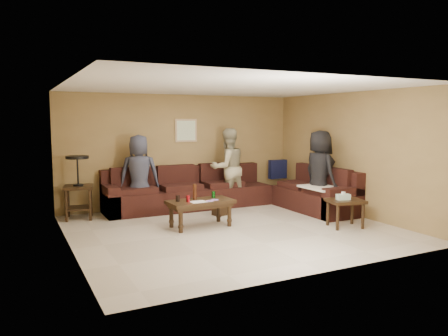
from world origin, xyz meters
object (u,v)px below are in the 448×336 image
object	(u,v)px
end_table_left	(78,186)
person_left	(139,174)
side_table_right	(345,204)
waste_bin	(220,208)
sectional_sofa	(234,195)
person_middle	(228,168)
coffee_table	(200,204)
person_right	(320,172)

from	to	relation	value
end_table_left	person_left	size ratio (longest dim) A/B	0.76
side_table_right	waste_bin	xyz separation A→B (m)	(-1.60, 1.90, -0.29)
end_table_left	sectional_sofa	bearing A→B (deg)	-9.82
end_table_left	person_middle	xyz separation A→B (m)	(3.18, -0.21, 0.23)
coffee_table	waste_bin	world-z (taller)	coffee_table
waste_bin	person_right	size ratio (longest dim) A/B	0.16
person_right	sectional_sofa	bearing A→B (deg)	51.34
side_table_right	person_right	distance (m)	1.29
sectional_sofa	coffee_table	size ratio (longest dim) A/B	3.87
coffee_table	person_left	xyz separation A→B (m)	(-0.67, 1.59, 0.40)
person_left	person_right	bearing A→B (deg)	172.12
end_table_left	person_middle	size ratio (longest dim) A/B	0.71
coffee_table	end_table_left	bearing A→B (deg)	138.46
sectional_sofa	end_table_left	size ratio (longest dim) A/B	3.74
coffee_table	side_table_right	xyz separation A→B (m)	(2.34, -1.19, 0.02)
end_table_left	person_right	xyz separation A→B (m)	(4.56, -1.68, 0.21)
end_table_left	side_table_right	xyz separation A→B (m)	(4.22, -2.85, -0.22)
coffee_table	person_right	xyz separation A→B (m)	(2.69, -0.02, 0.45)
end_table_left	side_table_right	bearing A→B (deg)	-34.05
end_table_left	person_middle	world-z (taller)	person_middle
sectional_sofa	person_left	distance (m)	2.06
waste_bin	person_right	world-z (taller)	person_right
person_left	coffee_table	bearing A→B (deg)	130.67
end_table_left	coffee_table	bearing A→B (deg)	-41.54
side_table_right	waste_bin	world-z (taller)	side_table_right
sectional_sofa	side_table_right	world-z (taller)	sectional_sofa
person_middle	side_table_right	bearing A→B (deg)	108.19
waste_bin	person_left	size ratio (longest dim) A/B	0.17
end_table_left	person_right	size ratio (longest dim) A/B	0.72
coffee_table	side_table_right	distance (m)	2.62
coffee_table	person_right	distance (m)	2.72
waste_bin	person_right	xyz separation A→B (m)	(1.95, -0.74, 0.72)
side_table_right	waste_bin	distance (m)	2.50
waste_bin	person_middle	world-z (taller)	person_middle
end_table_left	side_table_right	distance (m)	5.09
side_table_right	person_left	distance (m)	4.12
sectional_sofa	waste_bin	world-z (taller)	sectional_sofa
coffee_table	waste_bin	distance (m)	1.07
end_table_left	person_left	bearing A→B (deg)	-3.38
side_table_right	person_left	size ratio (longest dim) A/B	0.44
person_left	person_middle	size ratio (longest dim) A/B	0.94
coffee_table	end_table_left	world-z (taller)	end_table_left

